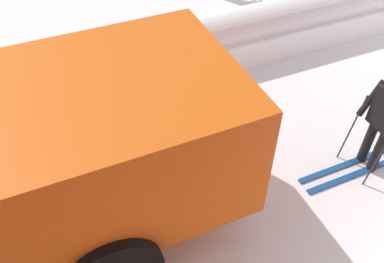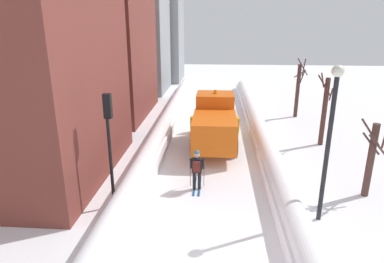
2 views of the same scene
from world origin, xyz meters
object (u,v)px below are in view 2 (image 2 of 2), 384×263
Objects in this scene: street_lamp at (330,128)px; plow_truck at (215,123)px; bare_tree_near at (371,158)px; bare_tree_mid at (324,111)px; bare_tree_far at (298,89)px; skier at (197,168)px; traffic_light_pole at (109,130)px.

plow_truck is at bearing 118.44° from street_lamp.
bare_tree_mid is at bearing 90.67° from bare_tree_near.
plow_truck is 6.38m from bare_tree_mid.
bare_tree_near is 12.41m from bare_tree_far.
bare_tree_mid is (6.29, 0.94, 0.61)m from plow_truck.
bare_tree_near is at bearing -39.61° from plow_truck.
bare_tree_mid reaches higher than skier.
skier is 0.43× the size of bare_tree_mid.
bare_tree_near is 6.22m from bare_tree_mid.
traffic_light_pole reaches higher than plow_truck.
street_lamp is (4.62, -2.01, 2.53)m from skier.
bare_tree_mid is (10.14, 7.75, -1.06)m from traffic_light_pole.
plow_truck is 1.81× the size of bare_tree_near.
street_lamp is 14.60m from bare_tree_far.
bare_tree_mid reaches higher than plow_truck.
street_lamp is 8.62m from bare_tree_mid.
plow_truck is 9.46m from bare_tree_far.
bare_tree_mid is at bearing 73.79° from street_lamp.
traffic_light_pole is 1.00× the size of bare_tree_far.
plow_truck is 8.47m from street_lamp.
traffic_light_pole reaches higher than bare_tree_near.
traffic_light_pole is (-3.86, -6.81, 1.67)m from plow_truck.
bare_tree_far is (6.17, 7.13, 0.67)m from plow_truck.
bare_tree_far reaches higher than plow_truck.
plow_truck is 1.06× the size of street_lamp.
plow_truck is at bearing 60.46° from traffic_light_pole.
street_lamp is 3.64m from bare_tree_near.
bare_tree_near is at bearing 8.60° from traffic_light_pole.
skier is 0.40× the size of bare_tree_far.
traffic_light_pole is (-3.15, -1.60, 2.15)m from skier.
bare_tree_far is (6.88, 12.34, 1.14)m from skier.
plow_truck is at bearing -171.49° from bare_tree_mid.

